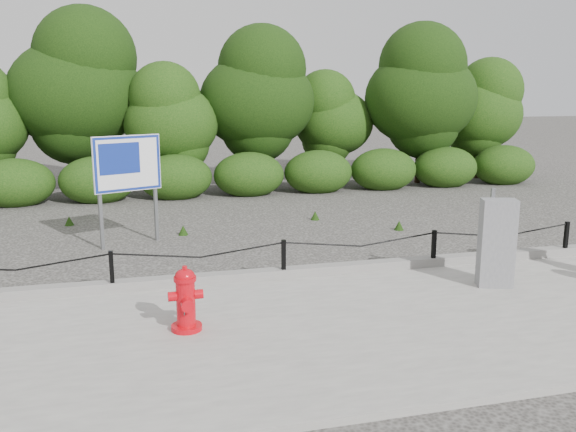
# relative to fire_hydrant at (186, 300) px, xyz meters

# --- Properties ---
(ground) EXTENTS (90.00, 90.00, 0.00)m
(ground) POSITION_rel_fire_hydrant_xyz_m (1.62, 1.66, -0.46)
(ground) COLOR #2D2B28
(ground) RESTS_ON ground
(sidewalk) EXTENTS (14.00, 4.00, 0.08)m
(sidewalk) POSITION_rel_fire_hydrant_xyz_m (1.62, -0.34, -0.42)
(sidewalk) COLOR gray
(sidewalk) RESTS_ON ground
(curb) EXTENTS (14.00, 0.22, 0.14)m
(curb) POSITION_rel_fire_hydrant_xyz_m (1.62, 1.71, -0.31)
(curb) COLOR slate
(curb) RESTS_ON sidewalk
(chain_barrier) EXTENTS (10.06, 0.06, 0.60)m
(chain_barrier) POSITION_rel_fire_hydrant_xyz_m (1.62, 1.66, -0.00)
(chain_barrier) COLOR black
(chain_barrier) RESTS_ON sidewalk
(treeline) EXTENTS (20.35, 3.89, 4.96)m
(treeline) POSITION_rel_fire_hydrant_xyz_m (1.49, 10.60, 2.15)
(treeline) COLOR black
(treeline) RESTS_ON ground
(fire_hydrant) EXTENTS (0.41, 0.42, 0.79)m
(fire_hydrant) POSITION_rel_fire_hydrant_xyz_m (0.00, 0.00, 0.00)
(fire_hydrant) COLOR red
(fire_hydrant) RESTS_ON sidewalk
(utility_cabinet) EXTENTS (0.55, 0.42, 1.42)m
(utility_cabinet) POSITION_rel_fire_hydrant_xyz_m (4.51, 0.54, 0.27)
(utility_cabinet) COLOR gray
(utility_cabinet) RESTS_ON sidewalk
(advertising_sign) EXTENTS (1.21, 0.55, 2.07)m
(advertising_sign) POSITION_rel_fire_hydrant_xyz_m (-0.60, 4.61, 1.00)
(advertising_sign) COLOR slate
(advertising_sign) RESTS_ON ground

